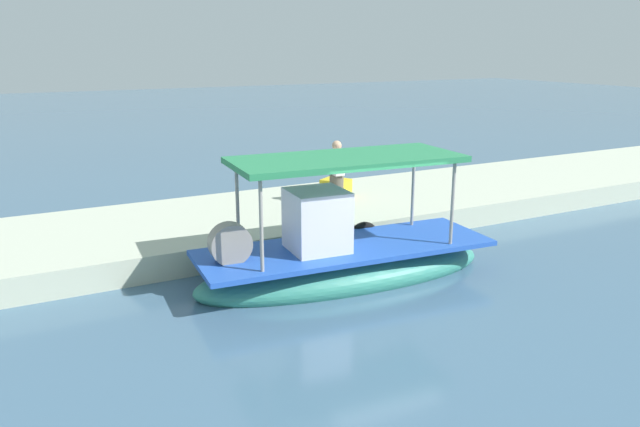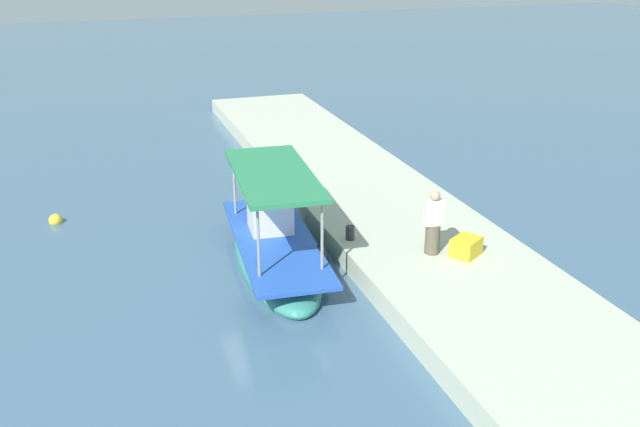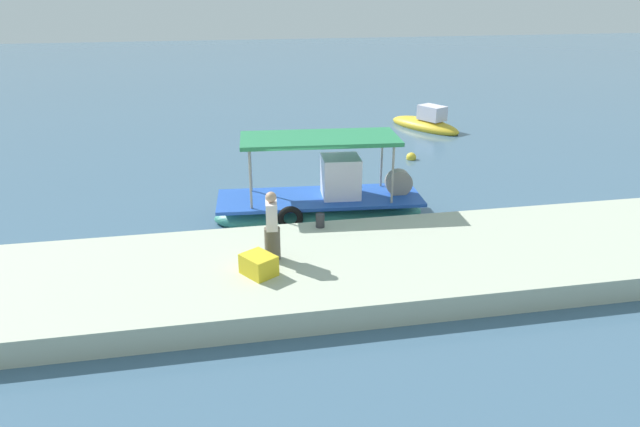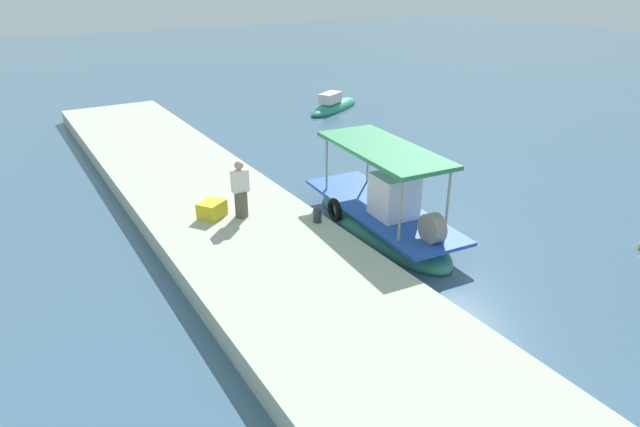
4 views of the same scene
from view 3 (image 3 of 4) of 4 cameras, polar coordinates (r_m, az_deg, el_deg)
name	(u,v)px [view 3 (image 3 of 4)]	position (r m, az deg, el deg)	size (l,w,h in m)	color
ground_plane	(306,217)	(17.92, -1.38, -0.31)	(120.00, 120.00, 0.00)	#41627C
dock_quay	(334,269)	(14.11, 1.41, -5.43)	(36.00, 4.62, 0.58)	#B8BEA8
main_fishing_boat	(322,205)	(17.61, 0.24, 0.87)	(6.50, 2.48, 2.92)	#338673
fisherman_near_bollard	(272,229)	(13.68, -4.74, -1.52)	(0.41, 0.50, 1.69)	#595245
mooring_bollard	(320,220)	(15.62, 0.01, -0.69)	(0.24, 0.24, 0.38)	#2D2D33
cargo_crate	(259,265)	(13.19, -6.04, -5.03)	(0.74, 0.59, 0.47)	gold
marker_buoy	(411,157)	(24.09, 8.94, 5.46)	(0.41, 0.41, 0.41)	yellow
moored_boat_near	(426,124)	(29.43, 10.33, 8.64)	(3.18, 4.29, 1.43)	gold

